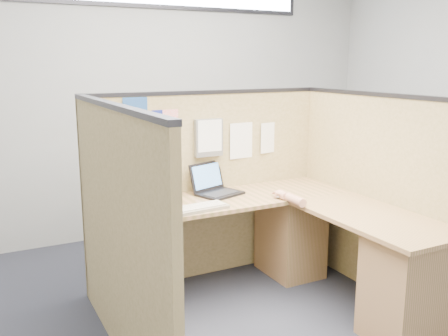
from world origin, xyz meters
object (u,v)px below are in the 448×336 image
keyboard (195,209)px  mouse (280,196)px  laptop (216,186)px  l_desk (274,252)px

keyboard → mouse: 0.71m
laptop → mouse: (0.36, -0.36, -0.04)m
laptop → mouse: size_ratio=4.26×
l_desk → keyboard: size_ratio=3.98×
mouse → l_desk: bearing=-131.5°
l_desk → laptop: (-0.19, 0.55, 0.40)m
laptop → keyboard: (-0.34, -0.36, -0.04)m
l_desk → keyboard: 0.67m
l_desk → mouse: 0.44m
mouse → laptop: bearing=135.0°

